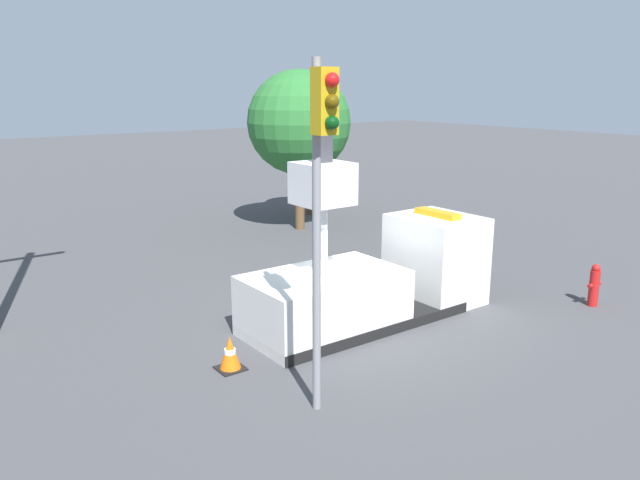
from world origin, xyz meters
The scene contains 8 objects.
ground_plane centered at (0.00, 0.00, 0.00)m, with size 120.00×120.00×0.00m, color #424244.
bucket_truck centered at (0.55, 0.00, 0.91)m, with size 6.22×2.18×3.83m.
worker centered at (-0.94, 0.00, 4.71)m, with size 0.40×0.26×1.75m.
traffic_light_pole centered at (-3.06, -2.81, 4.11)m, with size 0.34×0.57×5.83m.
fire_hydrant centered at (5.56, -2.68, 0.54)m, with size 0.49×0.25×1.09m.
traffic_cone_rear centered at (-3.53, -0.45, 0.33)m, with size 0.52×0.52×0.69m.
tree_left_bg centered at (4.52, 8.78, 4.04)m, with size 3.86×3.86×5.98m.
tree_right_bg centered at (6.45, 10.81, 3.29)m, with size 2.58×2.58×4.61m.
Camera 1 is at (-8.80, -10.54, 5.43)m, focal length 35.00 mm.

